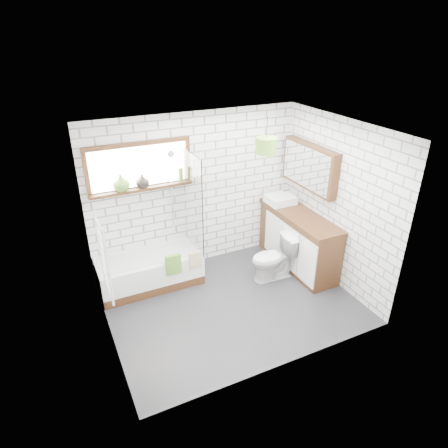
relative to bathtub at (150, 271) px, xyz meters
name	(u,v)px	position (x,y,z in m)	size (l,w,h in m)	color
floor	(232,303)	(0.92, -0.96, -0.25)	(3.40, 2.60, 0.01)	#27272A
ceiling	(234,130)	(0.92, -0.96, 2.26)	(3.40, 2.60, 0.01)	white
wall_back	(196,192)	(0.92, 0.34, 1.00)	(3.40, 0.01, 2.50)	white
wall_front	(289,278)	(0.92, -2.27, 1.00)	(3.40, 0.01, 2.50)	white
wall_left	(99,255)	(-0.78, -0.96, 1.00)	(0.01, 2.60, 2.50)	white
wall_right	(336,204)	(2.63, -0.96, 1.00)	(0.01, 2.60, 2.50)	white
window	(140,167)	(0.07, 0.30, 1.55)	(1.52, 0.16, 0.68)	#371E0F
towel_radiator	(104,258)	(-0.74, -0.96, 0.95)	(0.06, 0.52, 1.00)	white
mirror_cabinet	(310,167)	(2.54, -0.36, 1.40)	(0.16, 1.20, 0.70)	#371E0F
shower_riser	(172,191)	(0.52, 0.30, 1.10)	(0.02, 0.02, 1.30)	silver
bathtub	(150,271)	(0.00, 0.00, 0.00)	(1.54, 0.68, 0.50)	white
shower_screen	(193,202)	(0.75, 0.00, 1.00)	(0.02, 0.72, 1.50)	white
towel_green	(173,265)	(0.28, -0.34, 0.23)	(0.23, 0.06, 0.31)	#568A29
towel_beige	(195,259)	(0.62, -0.34, 0.23)	(0.19, 0.05, 0.25)	tan
vanity	(298,240)	(2.36, -0.49, 0.22)	(0.53, 1.64, 0.94)	#371E0F
basin	(280,199)	(2.30, 0.01, 0.75)	(0.44, 0.39, 0.13)	white
tap	(289,194)	(2.46, 0.01, 0.82)	(0.03, 0.03, 0.15)	silver
toilet	(273,258)	(1.79, -0.65, 0.11)	(0.70, 0.40, 0.72)	white
vase_olive	(121,184)	(-0.22, 0.27, 1.35)	(0.23, 0.23, 0.24)	#5E8F2C
vase_dark	(143,182)	(0.08, 0.27, 1.33)	(0.19, 0.19, 0.20)	black
bottle	(181,176)	(0.67, 0.27, 1.33)	(0.07, 0.07, 0.20)	#5E8F2C
pendant	(266,145)	(1.70, -0.43, 1.85)	(0.30, 0.30, 0.22)	#568A29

